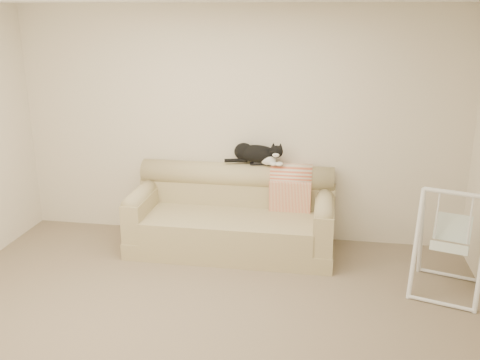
# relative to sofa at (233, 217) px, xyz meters

# --- Properties ---
(ground_plane) EXTENTS (5.00, 5.00, 0.00)m
(ground_plane) POSITION_rel_sofa_xyz_m (-0.01, -1.62, -0.35)
(ground_plane) COLOR #746453
(ground_plane) RESTS_ON ground
(room_shell) EXTENTS (5.04, 4.04, 2.60)m
(room_shell) POSITION_rel_sofa_xyz_m (-0.01, -1.62, 1.18)
(room_shell) COLOR beige
(room_shell) RESTS_ON ground
(sofa) EXTENTS (2.20, 0.93, 0.90)m
(sofa) POSITION_rel_sofa_xyz_m (0.00, 0.00, 0.00)
(sofa) COLOR tan
(sofa) RESTS_ON ground
(remote_a) EXTENTS (0.19, 0.08, 0.03)m
(remote_a) POSITION_rel_sofa_xyz_m (0.25, 0.24, 0.56)
(remote_a) COLOR black
(remote_a) RESTS_ON sofa
(remote_b) EXTENTS (0.18, 0.08, 0.02)m
(remote_b) POSITION_rel_sofa_xyz_m (0.44, 0.23, 0.56)
(remote_b) COLOR black
(remote_b) RESTS_ON sofa
(tuxedo_cat) EXTENTS (0.66, 0.31, 0.26)m
(tuxedo_cat) POSITION_rel_sofa_xyz_m (0.23, 0.25, 0.67)
(tuxedo_cat) COLOR black
(tuxedo_cat) RESTS_ON sofa
(throw_blanket) EXTENTS (0.45, 0.38, 0.58)m
(throw_blanket) POSITION_rel_sofa_xyz_m (0.62, 0.23, 0.37)
(throw_blanket) COLOR #DC603C
(throw_blanket) RESTS_ON sofa
(baby_swing) EXTENTS (0.76, 0.79, 1.00)m
(baby_swing) POSITION_rel_sofa_xyz_m (2.15, -0.63, 0.14)
(baby_swing) COLOR white
(baby_swing) RESTS_ON ground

